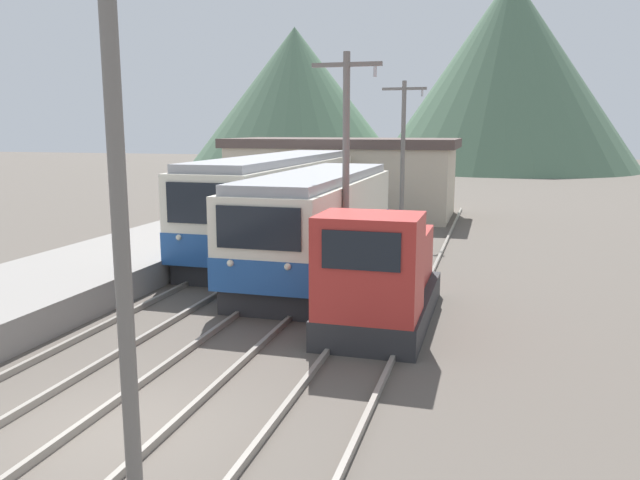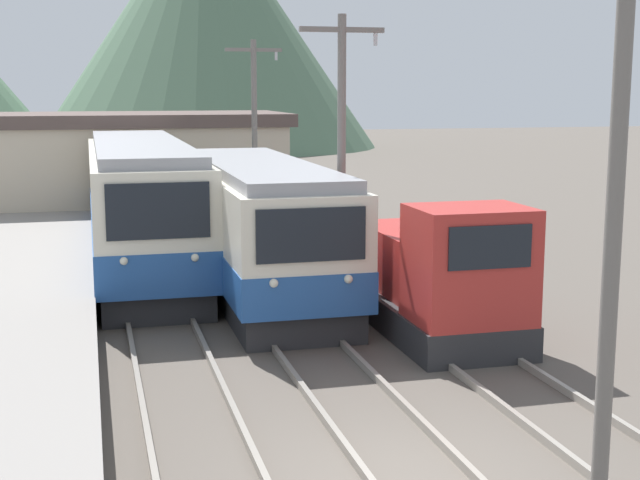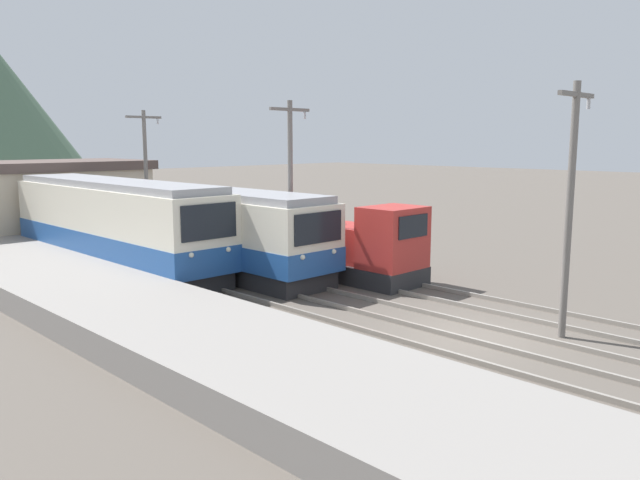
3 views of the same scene
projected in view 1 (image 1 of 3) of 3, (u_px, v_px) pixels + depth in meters
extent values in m
plane|color=#564F47|center=(112.00, 431.00, 10.16)|extent=(200.00, 200.00, 0.00)
cube|color=gray|center=(16.00, 413.00, 10.65)|extent=(0.10, 60.00, 0.14)
cube|color=gray|center=(84.00, 423.00, 10.28)|extent=(0.10, 60.00, 0.14)
cube|color=gray|center=(162.00, 435.00, 9.90)|extent=(0.10, 60.00, 0.14)
cube|color=gray|center=(254.00, 448.00, 9.48)|extent=(0.10, 60.00, 0.14)
cube|color=gray|center=(346.00, 462.00, 9.10)|extent=(0.10, 60.00, 0.14)
cube|color=#28282B|center=(279.00, 240.00, 25.55)|extent=(2.58, 13.29, 0.70)
cube|color=silver|center=(279.00, 197.00, 25.24)|extent=(2.80, 13.85, 2.80)
cube|color=#235199|center=(279.00, 219.00, 25.40)|extent=(2.84, 13.89, 1.01)
cube|color=black|center=(201.00, 203.00, 18.56)|extent=(2.24, 0.06, 1.23)
sphere|color=silver|center=(179.00, 237.00, 18.94)|extent=(0.18, 0.18, 0.18)
sphere|color=silver|center=(225.00, 240.00, 18.53)|extent=(0.18, 0.18, 0.18)
cube|color=#939399|center=(278.00, 159.00, 24.97)|extent=(2.46, 13.29, 0.28)
cube|color=#28282B|center=(319.00, 263.00, 21.11)|extent=(2.58, 10.61, 0.70)
cube|color=silver|center=(319.00, 217.00, 20.83)|extent=(2.80, 11.05, 2.46)
cube|color=#235199|center=(319.00, 240.00, 20.97)|extent=(2.84, 11.09, 0.89)
cube|color=black|center=(258.00, 228.00, 15.48)|extent=(2.24, 0.06, 1.08)
sphere|color=silver|center=(230.00, 263.00, 15.84)|extent=(0.18, 0.18, 0.18)
sphere|color=silver|center=(288.00, 267.00, 15.43)|extent=(0.18, 0.18, 0.18)
cube|color=#939399|center=(319.00, 176.00, 20.59)|extent=(2.46, 10.61, 0.28)
cube|color=#28282B|center=(383.00, 306.00, 16.03)|extent=(2.40, 5.70, 0.70)
cube|color=#B22D28|center=(369.00, 265.00, 13.93)|extent=(2.28, 1.82, 2.30)
cube|color=black|center=(361.00, 251.00, 12.96)|extent=(1.68, 0.04, 0.83)
cube|color=#B22D28|center=(390.00, 259.00, 16.71)|extent=(1.92, 3.78, 1.40)
cylinder|color=black|center=(391.00, 224.00, 16.54)|extent=(0.16, 0.16, 0.50)
cylinder|color=slate|center=(122.00, 250.00, 7.21)|extent=(0.20, 0.20, 6.96)
cylinder|color=slate|center=(346.00, 177.00, 17.83)|extent=(0.20, 0.20, 6.96)
cube|color=slate|center=(347.00, 64.00, 17.27)|extent=(2.00, 0.12, 0.12)
cylinder|color=#B2B2B7|center=(375.00, 71.00, 17.09)|extent=(0.10, 0.10, 0.30)
cylinder|color=slate|center=(403.00, 159.00, 28.44)|extent=(0.20, 0.20, 6.96)
cube|color=slate|center=(404.00, 89.00, 27.89)|extent=(2.00, 0.12, 0.12)
cylinder|color=#B2B2B7|center=(422.00, 93.00, 27.71)|extent=(0.10, 0.10, 0.30)
cube|color=beige|center=(343.00, 182.00, 35.10)|extent=(12.00, 6.00, 3.81)
cube|color=#51423D|center=(343.00, 143.00, 34.72)|extent=(12.60, 6.30, 0.50)
cone|color=#517056|center=(507.00, 73.00, 73.73)|extent=(30.70, 30.70, 22.49)
cone|color=#517056|center=(295.00, 97.00, 82.97)|extent=(28.18, 28.18, 17.91)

